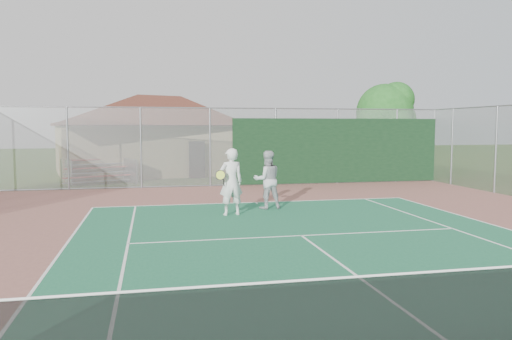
% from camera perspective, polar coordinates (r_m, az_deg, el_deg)
% --- Properties ---
extents(tennis_net, '(11.85, 0.08, 1.10)m').
position_cam_1_polar(tennis_net, '(6.59, 22.34, -14.59)').
color(tennis_net, gray).
rests_on(tennis_net, ground).
extents(back_fence, '(20.08, 0.11, 3.53)m').
position_cam_1_polar(back_fence, '(22.83, 2.52, 2.45)').
color(back_fence, gray).
rests_on(back_fence, ground).
extents(side_fence_right, '(0.08, 9.00, 3.50)m').
position_cam_1_polar(side_fence_right, '(22.24, 25.72, 2.11)').
color(side_fence_right, gray).
rests_on(side_fence_right, ground).
extents(clubhouse, '(13.54, 10.47, 5.22)m').
position_cam_1_polar(clubhouse, '(29.55, -10.98, 4.85)').
color(clubhouse, tan).
rests_on(clubhouse, ground).
extents(bleachers, '(3.69, 2.87, 1.14)m').
position_cam_1_polar(bleachers, '(24.87, -17.60, -0.03)').
color(bleachers, '#AD3327').
rests_on(bleachers, ground).
extents(tree, '(3.65, 3.46, 5.09)m').
position_cam_1_polar(tree, '(28.27, 14.65, 6.19)').
color(tree, '#382314').
rests_on(tree, ground).
extents(player_white_front, '(0.93, 0.72, 2.01)m').
position_cam_1_polar(player_white_front, '(14.97, -2.89, -1.42)').
color(player_white_front, silver).
rests_on(player_white_front, ground).
extents(player_grey_back, '(0.96, 0.77, 1.88)m').
position_cam_1_polar(player_grey_back, '(16.15, 1.28, -1.19)').
color(player_grey_back, '#B3B5B8').
rests_on(player_grey_back, ground).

